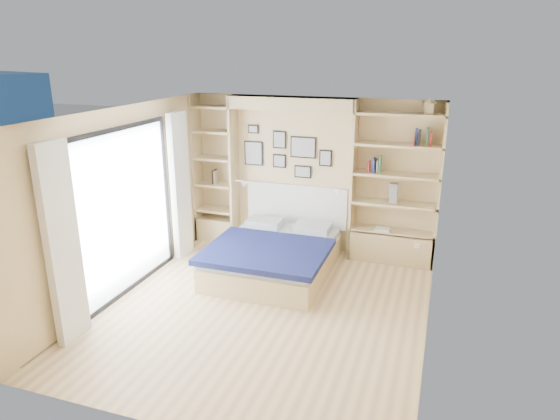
% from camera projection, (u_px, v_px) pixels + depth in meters
% --- Properties ---
extents(ground, '(4.50, 4.50, 0.00)m').
position_uv_depth(ground, '(265.00, 309.00, 6.42)').
color(ground, '#DBBB7F').
rests_on(ground, ground).
extents(room_shell, '(4.50, 4.50, 4.50)m').
position_uv_depth(room_shell, '(275.00, 195.00, 7.58)').
color(room_shell, tan).
rests_on(room_shell, ground).
extents(bed, '(1.70, 2.19, 1.07)m').
position_uv_depth(bed, '(274.00, 255.00, 7.42)').
color(bed, tan).
rests_on(bed, ground).
extents(photo_gallery, '(1.48, 0.02, 0.82)m').
position_uv_depth(photo_gallery, '(285.00, 152.00, 8.07)').
color(photo_gallery, black).
rests_on(photo_gallery, ground).
extents(reading_lamps, '(1.92, 0.12, 0.15)m').
position_uv_depth(reading_lamps, '(290.00, 186.00, 7.98)').
color(reading_lamps, silver).
rests_on(reading_lamps, ground).
extents(shelf_decor, '(3.50, 0.23, 2.03)m').
position_uv_depth(shelf_decor, '(384.00, 155.00, 7.42)').
color(shelf_decor, '#A51E1E').
rests_on(shelf_decor, ground).
extents(deck, '(3.20, 4.00, 0.05)m').
position_uv_depth(deck, '(41.00, 272.00, 7.51)').
color(deck, '#726754').
rests_on(deck, ground).
extents(deck_chair, '(0.54, 0.89, 0.88)m').
position_uv_depth(deck_chair, '(28.00, 244.00, 7.44)').
color(deck_chair, tan).
rests_on(deck_chair, ground).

